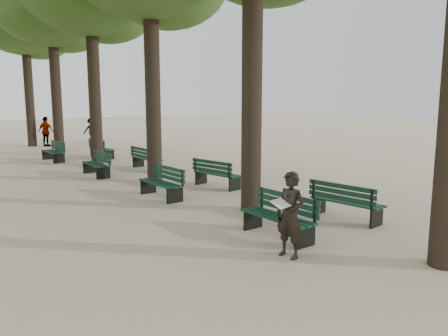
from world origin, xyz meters
TOP-DOWN VIEW (x-y plane):
  - ground at (0.00, 0.00)m, footprint 120.00×120.00m
  - tree_central_4 at (1.50, 18.00)m, footprint 6.00×6.00m
  - tree_central_5 at (1.50, 23.00)m, footprint 6.00×6.00m
  - bench_left_0 at (0.37, 0.92)m, footprint 0.62×1.81m
  - bench_left_1 at (0.37, 5.68)m, footprint 0.60×1.81m
  - bench_left_2 at (0.37, 10.44)m, footprint 0.70×1.84m
  - bench_left_3 at (0.37, 15.48)m, footprint 0.60×1.81m
  - bench_right_0 at (2.63, 0.83)m, footprint 0.69×1.83m
  - bench_right_1 at (2.63, 5.88)m, footprint 0.80×1.86m
  - bench_right_2 at (2.63, 10.63)m, footprint 0.62×1.81m
  - bench_right_3 at (2.63, 15.16)m, footprint 0.62×1.82m
  - man_with_map at (-0.29, -0.03)m, footprint 0.63×0.67m
  - pedestrian_c at (2.13, 22.27)m, footprint 0.89×1.10m
  - pedestrian_b at (5.39, 23.30)m, footprint 1.08×0.74m

SIDE VIEW (x-z plane):
  - ground at x=0.00m, z-range 0.00..0.00m
  - bench_left_0 at x=0.37m, z-range -0.19..0.73m
  - bench_left_1 at x=0.37m, z-range -0.19..0.73m
  - bench_left_2 at x=0.37m, z-range -0.19..0.73m
  - bench_left_3 at x=0.37m, z-range -0.19..0.73m
  - bench_right_0 at x=2.63m, z-range -0.19..0.73m
  - bench_right_1 at x=2.63m, z-range -0.19..0.73m
  - bench_right_2 at x=2.63m, z-range -0.19..0.73m
  - bench_right_3 at x=2.63m, z-range -0.19..0.73m
  - man_with_map at x=-0.29m, z-range 0.00..1.60m
  - pedestrian_b at x=5.39m, z-range 0.00..1.61m
  - pedestrian_c at x=2.13m, z-range 0.00..1.83m
  - tree_central_4 at x=1.50m, z-range 2.68..12.63m
  - tree_central_5 at x=1.50m, z-range 2.68..12.63m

